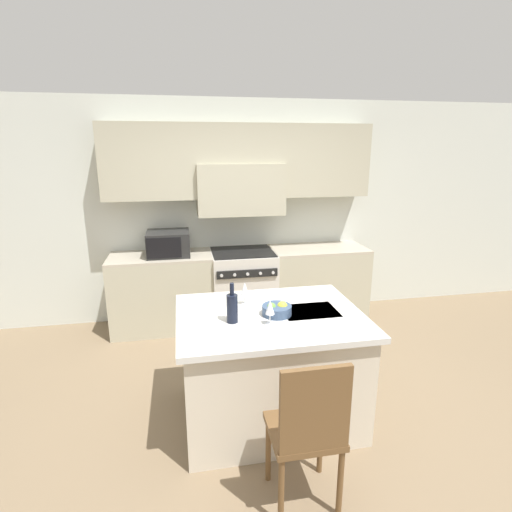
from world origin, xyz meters
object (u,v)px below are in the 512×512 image
Objects in this scene: wine_bottle at (232,307)px; range_stove at (243,287)px; microwave at (168,243)px; fruit_bowl at (277,310)px; wine_glass_far at (245,289)px; wine_glass_near at (270,308)px; island_chair at (308,427)px.

range_stove is at bearing 78.84° from wine_bottle.
wine_bottle is (-0.38, -1.93, 0.55)m from range_stove.
microwave is (-0.87, 0.02, 0.59)m from range_stove.
fruit_bowl is (0.84, -1.88, -0.11)m from microwave.
wine_bottle is 1.61× the size of wine_glass_far.
wine_glass_near is at bearing -69.75° from microwave.
range_stove is 3.06× the size of wine_bottle.
fruit_bowl is (0.35, 0.07, -0.07)m from wine_bottle.
wine_glass_far is at bearing 128.66° from fruit_bowl.
microwave is 2.15× the size of fruit_bowl.
fruit_bowl is at bearing -90.87° from range_stove.
wine_glass_near is at bearing -93.39° from range_stove.
fruit_bowl is at bearing 59.60° from wine_glass_near.
fruit_bowl is (0.21, -0.26, -0.08)m from wine_glass_far.
wine_glass_near is (-0.07, 0.72, 0.45)m from island_chair.
range_stove is 4.93× the size of wine_glass_near.
wine_bottle reaches higher than fruit_bowl.
wine_glass_near and wine_glass_far have the same top height.
island_chair is (0.82, -2.75, -0.48)m from microwave.
wine_glass_near is 0.83× the size of fruit_bowl.
island_chair is at bearing -73.42° from microwave.
wine_glass_far is (0.64, -1.62, -0.03)m from microwave.
wine_bottle reaches higher than wine_glass_near.
fruit_bowl is at bearing 88.52° from island_chair.
wine_glass_near is at bearing -74.38° from wine_glass_far.
microwave is 2.17m from wine_glass_near.
microwave reaches higher than wine_glass_near.
microwave reaches higher than island_chair.
island_chair is at bearing -91.48° from fruit_bowl.
wine_glass_near is at bearing -120.40° from fruit_bowl.
wine_glass_near reaches higher than island_chair.
wine_glass_far is at bearing 99.25° from island_chair.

